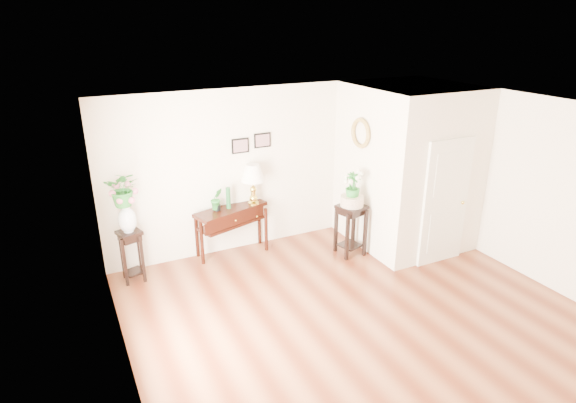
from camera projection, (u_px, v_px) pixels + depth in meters
floor at (360, 316)px, 6.61m from camera, size 6.00×5.50×0.02m
ceiling at (373, 113)px, 5.60m from camera, size 6.00×5.50×0.02m
wall_back at (276, 166)px, 8.41m from camera, size 6.00×0.02×2.80m
wall_front at (567, 348)px, 3.81m from camera, size 6.00×0.02×2.80m
wall_left at (121, 276)px, 4.87m from camera, size 0.02×5.50×2.80m
wall_right at (529, 188)px, 7.34m from camera, size 0.02×5.50×2.80m
partition at (407, 166)px, 8.46m from camera, size 1.80×1.95×2.80m
door at (445, 203)px, 7.75m from camera, size 0.90×0.05×2.10m
art_print_left at (240, 146)px, 7.96m from camera, size 0.30×0.02×0.25m
art_print_right at (262, 140)px, 8.11m from camera, size 0.30×0.02×0.25m
wall_ornament at (360, 133)px, 7.94m from camera, size 0.07×0.51×0.51m
console_table at (232, 231)px, 8.23m from camera, size 1.34×0.79×0.85m
table_lamp at (253, 185)px, 8.13m from camera, size 0.41×0.41×0.72m
green_vase at (228, 199)px, 8.01m from camera, size 0.08×0.08×0.37m
potted_plant at (217, 200)px, 7.92m from camera, size 0.21×0.18×0.37m
plant_stand_a at (132, 256)px, 7.39m from camera, size 0.40×0.40×0.83m
porcelain_vase at (127, 218)px, 7.16m from camera, size 0.34×0.34×0.46m
lily_arrangement at (123, 189)px, 7.00m from camera, size 0.61×0.57×0.54m
plant_stand_b at (350, 230)px, 8.22m from camera, size 0.52×0.52×0.89m
ceramic_bowl at (352, 201)px, 8.03m from camera, size 0.50×0.50×0.17m
narcissus at (353, 186)px, 7.93m from camera, size 0.26×0.26×0.45m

